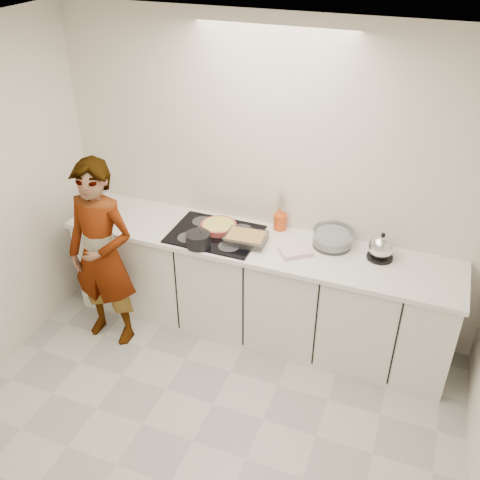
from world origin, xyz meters
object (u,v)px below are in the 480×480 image
at_px(saucepan, 198,240).
at_px(cook, 102,256).
at_px(baking_dish, 246,238).
at_px(mixing_bowl, 332,238).
at_px(kettle, 381,248).
at_px(hob, 215,234).
at_px(utensil_crock, 280,222).
at_px(tart_dish, 219,226).

distance_m(saucepan, cook, 0.79).
xyz_separation_m(baking_dish, mixing_bowl, (0.65, 0.21, 0.02)).
bearing_deg(saucepan, kettle, 14.64).
distance_m(hob, mixing_bowl, 0.95).
xyz_separation_m(utensil_crock, cook, (-1.25, -0.77, -0.16)).
distance_m(hob, cook, 0.92).
xyz_separation_m(hob, kettle, (1.31, 0.14, 0.09)).
height_order(hob, kettle, kettle).
bearing_deg(hob, mixing_bowl, 11.25).
distance_m(hob, kettle, 1.32).
xyz_separation_m(mixing_bowl, kettle, (0.38, -0.05, 0.03)).
distance_m(tart_dish, mixing_bowl, 0.94).
relative_size(tart_dish, cook, 0.23).
height_order(hob, tart_dish, tart_dish).
bearing_deg(baking_dish, tart_dish, 160.03).
bearing_deg(utensil_crock, hob, -148.51).
height_order(mixing_bowl, utensil_crock, mixing_bowl).
bearing_deg(tart_dish, cook, -144.21).
distance_m(mixing_bowl, cook, 1.84).
distance_m(utensil_crock, cook, 1.47).
relative_size(saucepan, utensil_crock, 1.82).
xyz_separation_m(hob, cook, (-0.78, -0.49, -0.10)).
height_order(hob, cook, cook).
distance_m(saucepan, mixing_bowl, 1.06).
bearing_deg(mixing_bowl, baking_dish, -162.03).
relative_size(hob, baking_dish, 2.14).
height_order(mixing_bowl, kettle, kettle).
height_order(saucepan, baking_dish, saucepan).
xyz_separation_m(baking_dish, cook, (-1.06, -0.46, -0.14)).
relative_size(saucepan, mixing_bowl, 0.68).
relative_size(kettle, cook, 0.14).
distance_m(tart_dish, kettle, 1.31).
distance_m(hob, baking_dish, 0.28).
distance_m(saucepan, baking_dish, 0.38).
bearing_deg(cook, tart_dish, 36.57).
bearing_deg(cook, baking_dish, 24.27).
xyz_separation_m(tart_dish, baking_dish, (0.28, -0.10, 0.01)).
bearing_deg(saucepan, tart_dish, 80.30).
bearing_deg(tart_dish, hob, -89.89).
bearing_deg(hob, utensil_crock, 31.49).
relative_size(mixing_bowl, cook, 0.22).
relative_size(hob, cook, 0.44).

